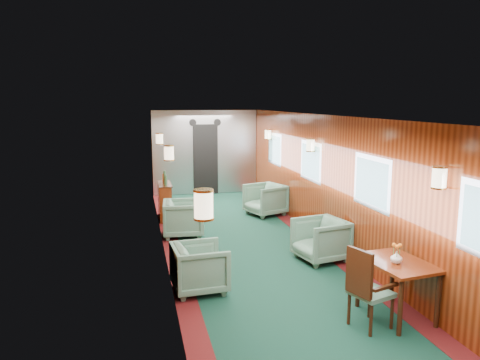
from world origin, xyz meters
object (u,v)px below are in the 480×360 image
(credenza, at_px, (165,201))
(armchair_left_near, at_px, (200,268))
(armchair_right_near, at_px, (321,240))
(side_chair, at_px, (366,285))
(dining_table, at_px, (397,270))
(armchair_right_far, at_px, (265,200))
(armchair_left_far, at_px, (184,218))

(credenza, xyz_separation_m, armchair_left_near, (0.22, -4.24, -0.08))
(armchair_right_near, bearing_deg, side_chair, -21.66)
(dining_table, bearing_deg, armchair_right_far, 83.98)
(dining_table, xyz_separation_m, armchair_left_near, (-2.26, 1.33, -0.26))
(side_chair, bearing_deg, armchair_right_far, 67.49)
(dining_table, xyz_separation_m, armchair_left_far, (-2.20, 4.10, -0.24))
(armchair_left_far, bearing_deg, dining_table, -146.92)
(credenza, bearing_deg, armchair_left_near, -87.02)
(side_chair, height_order, credenza, credenza)
(dining_table, xyz_separation_m, armchair_right_near, (-0.11, 2.16, -0.25))
(dining_table, distance_m, armchair_right_far, 5.43)
(side_chair, distance_m, armchair_left_near, 2.32)
(armchair_right_near, bearing_deg, armchair_left_far, -144.48)
(armchair_left_near, relative_size, armchair_right_far, 0.93)
(armchair_left_far, height_order, armchair_right_far, armchair_right_far)
(side_chair, relative_size, armchair_left_far, 1.25)
(dining_table, height_order, side_chair, side_chair)
(side_chair, relative_size, credenza, 0.90)
(credenza, distance_m, armchair_left_near, 4.24)
(armchair_left_far, xyz_separation_m, armchair_right_far, (2.04, 1.32, 0.01))
(side_chair, xyz_separation_m, credenza, (-1.96, 5.76, -0.11))
(armchair_right_far, bearing_deg, armchair_right_near, -19.37)
(armchair_left_near, bearing_deg, armchair_right_far, -31.82)
(side_chair, height_order, armchair_left_near, side_chair)
(dining_table, height_order, armchair_left_far, armchair_left_far)
(armchair_left_near, xyz_separation_m, armchair_right_near, (2.15, 0.83, 0.02))
(side_chair, bearing_deg, dining_table, 2.29)
(dining_table, xyz_separation_m, armchair_right_far, (-0.16, 5.42, -0.23))
(dining_table, distance_m, side_chair, 0.56)
(credenza, distance_m, armchair_left_far, 1.50)
(credenza, xyz_separation_m, armchair_right_near, (2.37, -3.40, -0.07))
(credenza, height_order, armchair_right_near, credenza)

